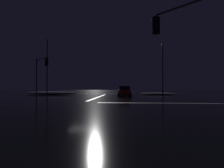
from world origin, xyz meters
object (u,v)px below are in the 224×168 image
(sedan_red, at_px, (125,91))
(sedan_gray, at_px, (125,90))
(sedan_green, at_px, (125,90))
(streetlamp_right_near, at_px, (163,65))
(sedan_black, at_px, (126,89))
(traffic_signal_se, at_px, (202,31))
(sedan_silver, at_px, (126,89))
(sedan_white, at_px, (126,89))
(traffic_signal_nw, at_px, (41,69))
(streetlamp_left_near, at_px, (47,63))

(sedan_red, bearing_deg, sedan_gray, 89.80)
(sedan_red, xyz_separation_m, sedan_gray, (0.02, 6.40, 0.00))
(sedan_gray, height_order, sedan_green, same)
(sedan_green, relative_size, streetlamp_right_near, 0.50)
(sedan_gray, relative_size, streetlamp_right_near, 0.50)
(sedan_red, bearing_deg, sedan_black, 90.14)
(sedan_red, distance_m, sedan_black, 18.46)
(traffic_signal_se, bearing_deg, sedan_silver, 94.85)
(sedan_white, relative_size, streetlamp_right_near, 0.50)
(traffic_signal_se, bearing_deg, sedan_gray, 99.03)
(sedan_green, relative_size, sedan_silver, 1.00)
(sedan_white, height_order, traffic_signal_se, traffic_signal_se)
(sedan_black, distance_m, streetlamp_right_near, 17.37)
(sedan_gray, xyz_separation_m, sedan_black, (-0.07, 12.05, 0.00))
(traffic_signal_nw, xyz_separation_m, streetlamp_right_near, (18.08, 6.43, 1.11))
(sedan_black, relative_size, streetlamp_left_near, 0.43)
(sedan_black, xyz_separation_m, streetlamp_left_near, (-13.66, -15.61, 4.89))
(sedan_red, relative_size, streetlamp_right_near, 0.50)
(sedan_red, xyz_separation_m, sedan_white, (-0.00, 23.94, 0.00))
(sedan_black, height_order, sedan_white, same)
(sedan_gray, xyz_separation_m, sedan_silver, (-0.09, 23.64, 0.00))
(traffic_signal_se, bearing_deg, sedan_red, 101.98)
(sedan_gray, bearing_deg, traffic_signal_se, -80.97)
(sedan_green, height_order, traffic_signal_nw, traffic_signal_nw)
(sedan_green, distance_m, traffic_signal_nw, 20.09)
(sedan_green, relative_size, streetlamp_left_near, 0.43)
(sedan_green, bearing_deg, sedan_red, -89.51)
(traffic_signal_nw, relative_size, streetlamp_right_near, 0.65)
(sedan_red, distance_m, sedan_white, 23.94)
(sedan_black, distance_m, streetlamp_left_near, 21.31)
(sedan_white, bearing_deg, streetlamp_right_near, -73.35)
(traffic_signal_nw, bearing_deg, streetlamp_right_near, 19.58)
(sedan_silver, bearing_deg, streetlamp_left_near, -116.62)
(traffic_signal_nw, bearing_deg, sedan_gray, 40.26)
(traffic_signal_nw, bearing_deg, streetlamp_left_near, 106.72)
(traffic_signal_nw, xyz_separation_m, streetlamp_left_near, (-1.93, 6.43, 1.77))
(sedan_white, xyz_separation_m, traffic_signal_se, (4.14, -43.43, 3.50))
(traffic_signal_se, xyz_separation_m, streetlamp_left_near, (-17.84, 22.34, 1.39))
(sedan_black, bearing_deg, sedan_silver, 90.13)
(sedan_silver, height_order, traffic_signal_se, traffic_signal_se)
(sedan_white, bearing_deg, sedan_green, -90.53)
(sedan_white, distance_m, traffic_signal_se, 43.77)
(sedan_gray, bearing_deg, sedan_silver, 90.22)
(sedan_silver, bearing_deg, streetlamp_right_near, -76.80)
(sedan_red, xyz_separation_m, traffic_signal_nw, (-11.77, -3.59, 3.12))
(sedan_gray, distance_m, streetlamp_left_near, 15.00)
(traffic_signal_se, distance_m, streetlamp_right_near, 22.46)
(sedan_gray, bearing_deg, sedan_green, 91.22)
(sedan_red, bearing_deg, traffic_signal_se, -78.02)
(traffic_signal_nw, bearing_deg, sedan_green, 54.01)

